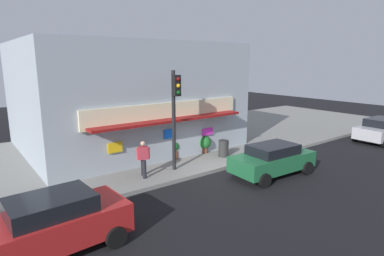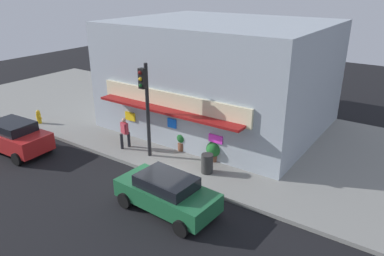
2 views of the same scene
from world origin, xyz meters
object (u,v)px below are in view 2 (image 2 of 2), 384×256
at_px(trash_can, 207,164).
at_px(potted_plant_by_window, 214,150).
at_px(fire_hydrant, 39,117).
at_px(parked_car_red, 14,136).
at_px(pedestrian, 125,132).
at_px(traffic_light, 146,99).
at_px(parked_car_green, 167,193).
at_px(potted_plant_by_doorway, 182,141).

relative_size(trash_can, potted_plant_by_window, 0.90).
height_order(fire_hydrant, parked_car_red, parked_car_red).
bearing_deg(pedestrian, parked_car_red, -144.31).
relative_size(traffic_light, parked_car_red, 1.13).
distance_m(traffic_light, pedestrian, 2.70).
relative_size(potted_plant_by_window, parked_car_green, 0.24).
bearing_deg(trash_can, pedestrian, -178.17).
relative_size(potted_plant_by_doorway, potted_plant_by_window, 0.98).
xyz_separation_m(traffic_light, parked_car_red, (-6.36, -3.27, -2.35)).
distance_m(trash_can, parked_car_red, 10.32).
distance_m(fire_hydrant, parked_car_green, 12.42).
xyz_separation_m(fire_hydrant, pedestrian, (6.97, 0.43, 0.50)).
bearing_deg(pedestrian, fire_hydrant, -176.47).
xyz_separation_m(trash_can, parked_car_red, (-9.70, -3.53, 0.23)).
height_order(traffic_light, trash_can, traffic_light).
bearing_deg(parked_car_red, pedestrian, 35.69).
bearing_deg(trash_can, parked_car_red, -159.99).
bearing_deg(potted_plant_by_doorway, pedestrian, -150.39).
bearing_deg(fire_hydrant, traffic_light, 2.20).
height_order(traffic_light, potted_plant_by_doorway, traffic_light).
relative_size(traffic_light, potted_plant_by_window, 4.68).
relative_size(fire_hydrant, potted_plant_by_doorway, 0.86).
distance_m(traffic_light, potted_plant_by_doorway, 3.13).
distance_m(fire_hydrant, trash_can, 11.99).
bearing_deg(fire_hydrant, potted_plant_by_doorway, 11.35).
bearing_deg(fire_hydrant, parked_car_red, -52.30).
height_order(pedestrian, potted_plant_by_window, pedestrian).
bearing_deg(trash_can, fire_hydrant, -177.18).
bearing_deg(fire_hydrant, trash_can, 2.82).
bearing_deg(potted_plant_by_doorway, potted_plant_by_window, -4.19).
relative_size(potted_plant_by_doorway, parked_car_red, 0.23).
xyz_separation_m(trash_can, potted_plant_by_window, (-0.37, 1.19, 0.12)).
xyz_separation_m(traffic_light, potted_plant_by_window, (2.97, 1.45, -2.46)).
bearing_deg(potted_plant_by_window, parked_car_green, -82.86).
distance_m(traffic_light, trash_can, 4.23).
relative_size(fire_hydrant, pedestrian, 0.51).
height_order(pedestrian, parked_car_red, pedestrian).
bearing_deg(potted_plant_by_window, potted_plant_by_doorway, 175.81).
relative_size(pedestrian, potted_plant_by_doorway, 1.69).
bearing_deg(traffic_light, pedestrian, 176.65).
bearing_deg(trash_can, potted_plant_by_window, 107.45).
distance_m(potted_plant_by_doorway, potted_plant_by_window, 2.00).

